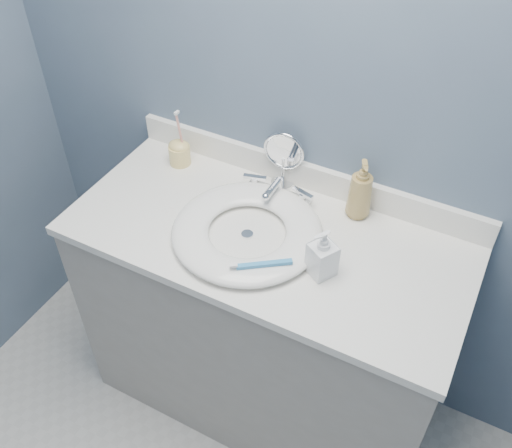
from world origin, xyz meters
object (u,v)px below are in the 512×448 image
Objects in this scene: makeup_mirror at (284,157)px; soap_bottle_clear at (323,253)px; soap_bottle_amber at (361,189)px; toothbrush_holder at (179,151)px.

makeup_mirror is 1.31× the size of soap_bottle_clear.
toothbrush_holder reaches higher than soap_bottle_amber.
makeup_mirror is 0.40m from soap_bottle_clear.
toothbrush_holder reaches higher than soap_bottle_clear.
makeup_mirror is 0.95× the size of toothbrush_holder.
soap_bottle_amber is at bearing -11.34° from makeup_mirror.
makeup_mirror is 1.00× the size of soap_bottle_amber.
makeup_mirror is at bearing 161.52° from soap_bottle_clear.
soap_bottle_clear is 0.73× the size of toothbrush_holder.
toothbrush_holder is (-0.63, 0.24, -0.03)m from soap_bottle_clear.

